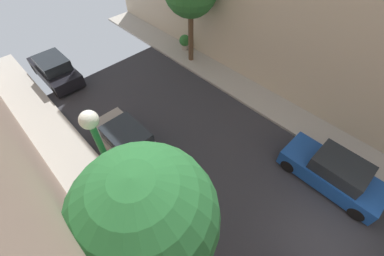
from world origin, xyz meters
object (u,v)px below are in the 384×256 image
Objects in this scene: parked_car_left_3 at (127,141)px; lamp_post at (110,167)px; parked_car_left_4 at (55,70)px; parked_car_right_3 at (333,172)px; potted_plant_1 at (185,41)px; street_tree_0 at (145,217)px.

parked_car_left_3 is 0.69× the size of lamp_post.
parked_car_left_4 is 1.00× the size of parked_car_right_3.
potted_plant_1 is at bearing 30.47° from parked_car_left_3.
parked_car_right_3 is 8.89m from street_tree_0.
street_tree_0 is 6.06× the size of potted_plant_1.
street_tree_0 reaches higher than lamp_post.
parked_car_left_4 is at bearing 80.74° from street_tree_0.
lamp_post reaches higher than parked_car_left_3.
parked_car_left_4 is at bearing 158.90° from potted_plant_1.
parked_car_right_3 is at bearing -17.29° from street_tree_0.
parked_car_left_3 is 9.52m from potted_plant_1.
parked_car_left_3 is at bearing 58.77° from lamp_post.
potted_plant_1 is 0.17× the size of lamp_post.
lamp_post is at bearing 83.04° from street_tree_0.
lamp_post is (-1.90, -11.13, 3.38)m from parked_car_left_4.
parked_car_left_3 is 7.99m from parked_car_left_4.
parked_car_left_4 is 4.06× the size of potted_plant_1.
parked_car_left_3 is at bearing 125.52° from parked_car_right_3.
parked_car_right_3 is at bearing -31.25° from lamp_post.
parked_car_right_3 is at bearing -102.75° from potted_plant_1.
parked_car_left_4 is (0.00, 7.99, 0.00)m from parked_car_left_3.
parked_car_left_4 is 8.79m from potted_plant_1.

